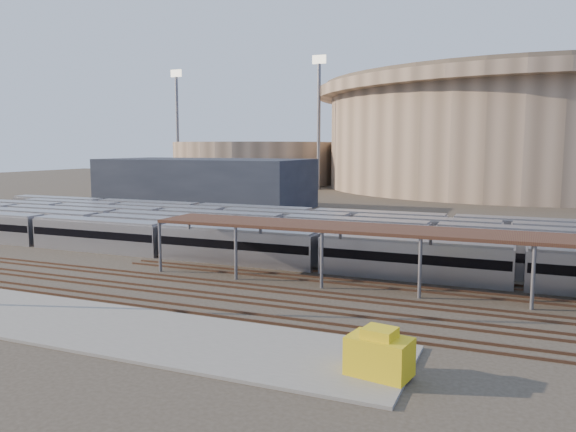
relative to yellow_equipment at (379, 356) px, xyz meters
The scene contains 12 objects.
ground 24.49m from the yellow_equipment, 139.14° to the left, with size 420.00×420.00×0.00m, color #383026.
apron 23.55m from the yellow_equipment, behind, with size 50.00×9.00×0.20m, color gray.
subway_trains 39.81m from the yellow_equipment, 119.90° to the left, with size 126.22×23.90×3.60m.
inspection_shed 20.65m from the yellow_equipment, 80.08° to the left, with size 60.30×6.00×5.30m.
empty_tracks 21.56m from the yellow_equipment, 149.25° to the left, with size 170.00×9.62×0.18m.
stadium 156.88m from the yellow_equipment, 87.61° to the left, with size 124.00×124.00×32.50m.
secondary_arena 165.87m from the yellow_equipment, 118.26° to the left, with size 56.00×56.00×14.00m, color tan.
service_building 88.98m from the yellow_equipment, 127.00° to the left, with size 42.00×20.00×10.00m, color #1E232D.
floodlight_0 136.40m from the yellow_equipment, 111.05° to the left, with size 4.00×1.00×38.40m.
floodlight_1 172.00m from the yellow_equipment, 127.27° to the left, with size 4.00×1.00×38.40m.
floodlight_3 179.35m from the yellow_equipment, 99.20° to the left, with size 4.00×1.00×38.40m.
yellow_equipment is the anchor object (origin of this frame).
Camera 1 is at (25.20, -44.73, 12.48)m, focal length 35.00 mm.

